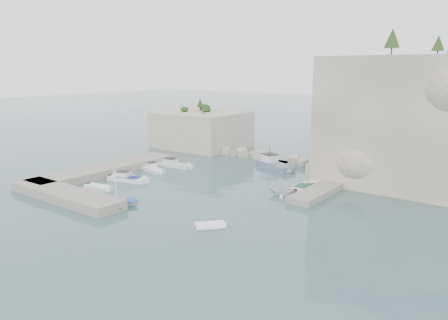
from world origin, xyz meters
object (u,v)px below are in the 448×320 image
Objects in this scene: tender_east_c at (312,187)px; inflatable_dinghy at (210,227)px; motorboat_d at (129,181)px; motorboat_e at (98,190)px; work_boat at (275,168)px; tender_east_a at (282,195)px; motorboat_b at (153,171)px; motorboat_c at (124,178)px; rowboat at (117,206)px; motorboat_a at (175,167)px; tender_east_d at (324,179)px; tender_east_b at (302,190)px.

inflatable_dinghy is at bearing 165.00° from tender_east_c.
inflatable_dinghy is at bearing -34.49° from motorboat_d.
motorboat_e is 0.50× the size of work_boat.
tender_east_c is at bearing -30.14° from tender_east_a.
motorboat_d is at bearing -98.94° from work_boat.
tender_east_c is (21.97, 12.56, 0.00)m from motorboat_d.
motorboat_e is (1.72, -11.52, 0.00)m from motorboat_b.
motorboat_e is at bearing -102.33° from motorboat_d.
tender_east_c is (21.71, 17.93, 0.00)m from motorboat_e.
tender_east_a reaches higher than tender_east_c.
motorboat_b is at bearing 74.53° from tender_east_a.
rowboat is (9.66, -9.21, 0.00)m from motorboat_c.
motorboat_a and motorboat_b have the same top height.
rowboat is 1.24× the size of tender_east_d.
rowboat is 29.29m from tender_east_d.
inflatable_dinghy is at bearing -49.13° from work_boat.
rowboat is 1.07× the size of tender_east_c.
motorboat_d is 5.38m from motorboat_e.
tender_east_d is at bearing 10.79° from motorboat_a.
tender_east_a reaches higher than rowboat.
tender_east_d is at bearing -0.62° from tender_east_b.
rowboat is at bearing -41.63° from motorboat_b.
tender_east_d is 9.22m from work_boat.
tender_east_c is 5.03m from tender_east_d.
motorboat_c is 23.27m from work_boat.
motorboat_d reaches higher than inflatable_dinghy.
motorboat_a is 27.82m from inflatable_dinghy.
motorboat_b is 23.42m from tender_east_b.
inflatable_dinghy is at bearing -46.25° from motorboat_a.
motorboat_b reaches higher than tender_east_c.
motorboat_b is 22.12m from tender_east_a.
tender_east_b is (0.89, 3.71, 0.00)m from tender_east_a.
motorboat_a is 2.03× the size of tender_east_a.
motorboat_a is 10.50m from motorboat_d.
motorboat_c is (-0.55, -5.30, 0.00)m from motorboat_b.
motorboat_d is 27.61m from tender_east_d.
motorboat_c is at bearing 109.98° from tender_east_d.
motorboat_c is at bearing 105.07° from motorboat_e.
rowboat is 0.61× the size of work_boat.
motorboat_c is 0.84× the size of rowboat.
motorboat_d reaches higher than motorboat_e.
motorboat_d is 1.41× the size of tender_east_b.
tender_east_b is (21.54, 10.55, 0.00)m from motorboat_d.
tender_east_a is (20.39, 12.20, 0.00)m from motorboat_e.
work_boat reaches higher than motorboat_a.
tender_east_c is at bearing 34.57° from motorboat_e.
work_boat reaches higher than motorboat_b.
work_boat is at bearing 16.90° from tender_east_a.
tender_east_c is 11.80m from work_boat.
tender_east_a is at bearing 164.03° from tender_east_b.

